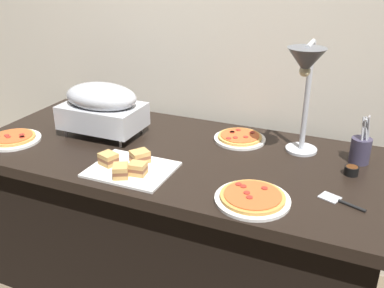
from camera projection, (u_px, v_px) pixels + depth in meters
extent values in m
plane|color=brown|center=(179.00, 283.00, 2.24)|extent=(8.00, 8.00, 0.00)
cube|color=beige|center=(218.00, 34.00, 2.17)|extent=(4.40, 0.04, 2.40)
cube|color=black|center=(177.00, 157.00, 1.94)|extent=(1.90, 0.84, 0.05)
cube|color=black|center=(178.00, 227.00, 2.10)|extent=(1.75, 0.74, 0.71)
cylinder|color=#B7BABF|center=(66.00, 133.00, 2.08)|extent=(0.01, 0.01, 0.04)
cylinder|color=#B7BABF|center=(120.00, 143.00, 1.97)|extent=(0.01, 0.01, 0.04)
cylinder|color=#B7BABF|center=(90.00, 120.00, 2.24)|extent=(0.01, 0.01, 0.04)
cylinder|color=#B7BABF|center=(141.00, 128.00, 2.13)|extent=(0.01, 0.01, 0.04)
cube|color=#B7BABF|center=(103.00, 116.00, 2.08)|extent=(0.38, 0.24, 0.11)
ellipsoid|color=#B7BABF|center=(101.00, 97.00, 2.04)|extent=(0.36, 0.23, 0.13)
cylinder|color=#B7BABF|center=(301.00, 149.00, 1.94)|extent=(0.14, 0.14, 0.01)
cylinder|color=#B7BABF|center=(307.00, 97.00, 1.84)|extent=(0.02, 0.02, 0.48)
cylinder|color=#B7BABF|center=(310.00, 44.00, 1.68)|extent=(0.02, 0.14, 0.02)
cone|color=#595B60|center=(306.00, 61.00, 1.64)|extent=(0.15, 0.15, 0.10)
sphere|color=#F9EAB2|center=(305.00, 71.00, 1.66)|extent=(0.04, 0.04, 0.04)
cylinder|color=white|center=(240.00, 139.00, 2.04)|extent=(0.24, 0.24, 0.01)
cylinder|color=gold|center=(240.00, 137.00, 2.04)|extent=(0.21, 0.21, 0.01)
cylinder|color=#C65628|center=(240.00, 135.00, 2.04)|extent=(0.18, 0.18, 0.00)
cylinder|color=maroon|center=(229.00, 138.00, 2.00)|extent=(0.02, 0.02, 0.00)
cylinder|color=maroon|center=(235.00, 138.00, 2.00)|extent=(0.02, 0.02, 0.00)
cylinder|color=maroon|center=(232.00, 132.00, 2.07)|extent=(0.02, 0.02, 0.00)
cylinder|color=maroon|center=(252.00, 133.00, 2.06)|extent=(0.02, 0.02, 0.00)
cylinder|color=maroon|center=(246.00, 137.00, 2.01)|extent=(0.02, 0.02, 0.00)
cylinder|color=maroon|center=(238.00, 130.00, 2.09)|extent=(0.02, 0.02, 0.00)
cylinder|color=maroon|center=(232.00, 132.00, 2.06)|extent=(0.02, 0.02, 0.00)
cylinder|color=white|center=(13.00, 140.00, 2.04)|extent=(0.25, 0.25, 0.01)
cylinder|color=#C68E42|center=(13.00, 138.00, 2.03)|extent=(0.20, 0.20, 0.01)
cylinder|color=#C65628|center=(13.00, 136.00, 2.03)|extent=(0.18, 0.18, 0.00)
cylinder|color=maroon|center=(22.00, 135.00, 2.04)|extent=(0.02, 0.02, 0.00)
cylinder|color=maroon|center=(8.00, 137.00, 2.01)|extent=(0.02, 0.02, 0.00)
cylinder|color=maroon|center=(22.00, 137.00, 2.01)|extent=(0.02, 0.02, 0.00)
cylinder|color=maroon|center=(22.00, 137.00, 2.01)|extent=(0.02, 0.02, 0.00)
cylinder|color=maroon|center=(7.00, 135.00, 2.03)|extent=(0.02, 0.02, 0.00)
cylinder|color=white|center=(252.00, 200.00, 1.55)|extent=(0.27, 0.27, 0.01)
cylinder|color=#C68E42|center=(253.00, 197.00, 1.54)|extent=(0.24, 0.24, 0.01)
cylinder|color=#C65628|center=(253.00, 195.00, 1.54)|extent=(0.21, 0.21, 0.00)
cylinder|color=maroon|center=(264.00, 188.00, 1.57)|extent=(0.02, 0.02, 0.00)
cylinder|color=maroon|center=(247.00, 193.00, 1.54)|extent=(0.02, 0.02, 0.00)
cylinder|color=maroon|center=(243.00, 186.00, 1.59)|extent=(0.02, 0.02, 0.00)
cylinder|color=maroon|center=(239.00, 184.00, 1.60)|extent=(0.02, 0.02, 0.00)
cylinder|color=maroon|center=(249.00, 197.00, 1.52)|extent=(0.02, 0.02, 0.00)
cube|color=white|center=(132.00, 169.00, 1.76)|extent=(0.33, 0.27, 0.01)
cube|color=tan|center=(109.00, 162.00, 1.79)|extent=(0.08, 0.08, 0.02)
cube|color=brown|center=(108.00, 159.00, 1.78)|extent=(0.08, 0.08, 0.01)
cube|color=tan|center=(108.00, 155.00, 1.78)|extent=(0.08, 0.08, 0.02)
cube|color=tan|center=(140.00, 160.00, 1.81)|extent=(0.09, 0.10, 0.02)
cube|color=brown|center=(140.00, 157.00, 1.80)|extent=(0.09, 0.10, 0.01)
cube|color=tan|center=(140.00, 153.00, 1.80)|extent=(0.09, 0.10, 0.02)
cube|color=tan|center=(138.00, 172.00, 1.71)|extent=(0.07, 0.06, 0.02)
cube|color=brown|center=(138.00, 169.00, 1.70)|extent=(0.07, 0.06, 0.01)
cube|color=tan|center=(138.00, 165.00, 1.70)|extent=(0.07, 0.06, 0.02)
cube|color=tan|center=(121.00, 175.00, 1.69)|extent=(0.08, 0.09, 0.02)
cube|color=brown|center=(121.00, 171.00, 1.69)|extent=(0.08, 0.09, 0.01)
cube|color=tan|center=(120.00, 167.00, 1.68)|extent=(0.08, 0.09, 0.02)
cylinder|color=black|center=(351.00, 171.00, 1.72)|extent=(0.06, 0.06, 0.04)
cylinder|color=#562D14|center=(352.00, 167.00, 1.72)|extent=(0.05, 0.05, 0.01)
cylinder|color=black|center=(69.00, 113.00, 2.33)|extent=(0.06, 0.06, 0.04)
cylinder|color=maroon|center=(68.00, 110.00, 2.33)|extent=(0.05, 0.05, 0.01)
cylinder|color=#383347|center=(360.00, 150.00, 1.81)|extent=(0.08, 0.08, 0.11)
cylinder|color=#B7BABF|center=(362.00, 138.00, 1.77)|extent=(0.02, 0.03, 0.17)
cylinder|color=#B7BABF|center=(368.00, 136.00, 1.78)|extent=(0.02, 0.04, 0.18)
cylinder|color=#B7BABF|center=(366.00, 138.00, 1.77)|extent=(0.04, 0.03, 0.17)
cylinder|color=#B7BABF|center=(364.00, 136.00, 1.78)|extent=(0.02, 0.01, 0.18)
cylinder|color=#B7BABF|center=(362.00, 137.00, 1.78)|extent=(0.01, 0.04, 0.17)
cube|color=#B7BABF|center=(330.00, 197.00, 1.57)|extent=(0.09, 0.08, 0.00)
cylinder|color=black|center=(352.00, 206.00, 1.51)|extent=(0.10, 0.05, 0.01)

